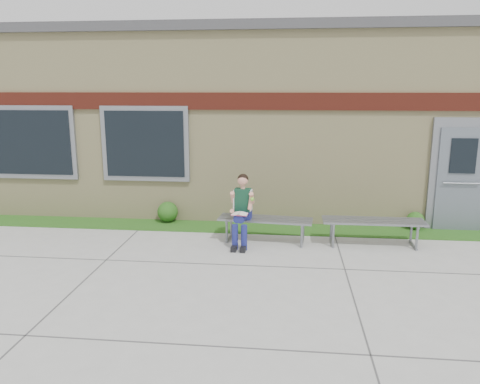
# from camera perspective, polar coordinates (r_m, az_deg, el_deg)

# --- Properties ---
(ground) EXTENTS (80.00, 80.00, 0.00)m
(ground) POSITION_cam_1_polar(r_m,az_deg,el_deg) (7.32, 5.18, -10.54)
(ground) COLOR #9E9E99
(ground) RESTS_ON ground
(grass_strip) EXTENTS (16.00, 0.80, 0.02)m
(grass_strip) POSITION_cam_1_polar(r_m,az_deg,el_deg) (9.76, 5.44, -4.51)
(grass_strip) COLOR #144C15
(grass_strip) RESTS_ON ground
(school_building) EXTENTS (16.20, 6.22, 4.20)m
(school_building) POSITION_cam_1_polar(r_m,az_deg,el_deg) (12.74, 5.82, 9.07)
(school_building) COLOR beige
(school_building) RESTS_ON ground
(bench_left) EXTENTS (1.80, 0.66, 0.46)m
(bench_left) POSITION_cam_1_polar(r_m,az_deg,el_deg) (8.89, 3.10, -3.86)
(bench_left) COLOR slate
(bench_left) RESTS_ON ground
(bench_right) EXTENTS (1.86, 0.52, 0.48)m
(bench_right) POSITION_cam_1_polar(r_m,az_deg,el_deg) (9.01, 15.93, -3.98)
(bench_right) COLOR slate
(bench_right) RESTS_ON ground
(girl) EXTENTS (0.46, 0.79, 1.32)m
(girl) POSITION_cam_1_polar(r_m,az_deg,el_deg) (8.64, 0.23, -1.99)
(girl) COLOR navy
(girl) RESTS_ON ground
(shrub_mid) EXTENTS (0.44, 0.44, 0.44)m
(shrub_mid) POSITION_cam_1_polar(r_m,az_deg,el_deg) (10.27, -8.81, -2.40)
(shrub_mid) COLOR #144C15
(shrub_mid) RESTS_ON grass_strip
(shrub_east) EXTENTS (0.36, 0.36, 0.36)m
(shrub_east) POSITION_cam_1_polar(r_m,az_deg,el_deg) (10.28, 20.58, -3.27)
(shrub_east) COLOR #144C15
(shrub_east) RESTS_ON grass_strip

